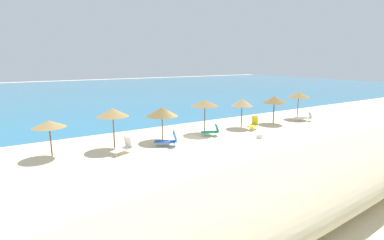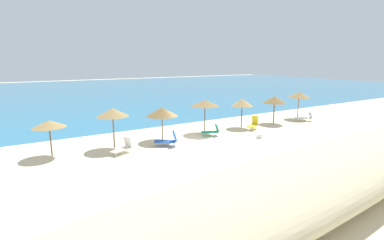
# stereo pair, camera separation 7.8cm
# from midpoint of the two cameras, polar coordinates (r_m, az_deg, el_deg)

# --- Properties ---
(ground_plane) EXTENTS (160.00, 160.00, 0.00)m
(ground_plane) POSITION_cam_midpoint_polar(r_m,az_deg,el_deg) (22.05, -0.36, -4.28)
(ground_plane) COLOR beige
(sea_water) EXTENTS (160.00, 71.61, 0.01)m
(sea_water) POSITION_cam_midpoint_polar(r_m,az_deg,el_deg) (61.03, -21.03, 5.25)
(sea_water) COLOR teal
(sea_water) RESTS_ON ground_plane
(dune_ridge) EXTENTS (36.51, 7.66, 2.11)m
(dune_ridge) POSITION_cam_midpoint_polar(r_m,az_deg,el_deg) (14.56, 25.06, -9.64)
(dune_ridge) COLOR beige
(dune_ridge) RESTS_ON ground_plane
(beach_umbrella_1) EXTENTS (2.07, 2.07, 2.37)m
(beach_umbrella_1) POSITION_cam_midpoint_polar(r_m,az_deg,el_deg) (20.37, -26.53, -0.71)
(beach_umbrella_1) COLOR brown
(beach_umbrella_1) RESTS_ON ground_plane
(beach_umbrella_2) EXTENTS (2.21, 2.21, 2.87)m
(beach_umbrella_2) POSITION_cam_midpoint_polar(r_m,az_deg,el_deg) (20.58, -15.45, 1.46)
(beach_umbrella_2) COLOR brown
(beach_umbrella_2) RESTS_ON ground_plane
(beach_umbrella_3) EXTENTS (2.43, 2.43, 2.60)m
(beach_umbrella_3) POSITION_cam_midpoint_polar(r_m,az_deg,el_deg) (22.00, -5.91, 1.65)
(beach_umbrella_3) COLOR brown
(beach_umbrella_3) RESTS_ON ground_plane
(beach_umbrella_4) EXTENTS (2.39, 2.39, 2.83)m
(beach_umbrella_4) POSITION_cam_midpoint_polar(r_m,az_deg,el_deg) (24.23, 2.68, 3.38)
(beach_umbrella_4) COLOR brown
(beach_umbrella_4) RESTS_ON ground_plane
(beach_umbrella_5) EXTENTS (2.02, 2.02, 2.68)m
(beach_umbrella_5) POSITION_cam_midpoint_polar(r_m,az_deg,el_deg) (26.63, 10.05, 3.46)
(beach_umbrella_5) COLOR brown
(beach_umbrella_5) RESTS_ON ground_plane
(beach_umbrella_6) EXTENTS (2.31, 2.31, 2.70)m
(beach_umbrella_6) POSITION_cam_midpoint_polar(r_m,az_deg,el_deg) (29.17, 16.23, 3.92)
(beach_umbrella_6) COLOR brown
(beach_umbrella_6) RESTS_ON ground_plane
(beach_umbrella_7) EXTENTS (2.31, 2.31, 2.85)m
(beach_umbrella_7) POSITION_cam_midpoint_polar(r_m,az_deg,el_deg) (32.46, 20.64, 4.73)
(beach_umbrella_7) COLOR brown
(beach_umbrella_7) RESTS_ON ground_plane
(lounge_chair_0) EXTENTS (1.51, 1.15, 1.18)m
(lounge_chair_0) POSITION_cam_midpoint_polar(r_m,az_deg,el_deg) (26.43, 12.24, -0.75)
(lounge_chair_0) COLOR yellow
(lounge_chair_0) RESTS_ON ground_plane
(lounge_chair_1) EXTENTS (1.72, 1.41, 1.17)m
(lounge_chair_1) POSITION_cam_midpoint_polar(r_m,az_deg,el_deg) (20.81, -4.69, -3.95)
(lounge_chair_1) COLOR blue
(lounge_chair_1) RESTS_ON ground_plane
(lounge_chair_2) EXTENTS (1.57, 1.15, 1.03)m
(lounge_chair_2) POSITION_cam_midpoint_polar(r_m,az_deg,el_deg) (19.76, -13.49, -5.33)
(lounge_chair_2) COLOR white
(lounge_chair_2) RESTS_ON ground_plane
(lounge_chair_3) EXTENTS (1.75, 1.37, 0.93)m
(lounge_chair_3) POSITION_cam_midpoint_polar(r_m,az_deg,el_deg) (31.57, 21.65, 0.48)
(lounge_chair_3) COLOR white
(lounge_chair_3) RESTS_ON ground_plane
(lounge_chair_4) EXTENTS (1.56, 1.06, 0.98)m
(lounge_chair_4) POSITION_cam_midpoint_polar(r_m,az_deg,el_deg) (23.59, 4.03, -2.19)
(lounge_chair_4) COLOR #199972
(lounge_chair_4) RESTS_ON ground_plane
(cooler_box) EXTENTS (0.50, 0.54, 0.32)m
(cooler_box) POSITION_cam_midpoint_polar(r_m,az_deg,el_deg) (23.58, 13.40, -3.13)
(cooler_box) COLOR white
(cooler_box) RESTS_ON ground_plane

